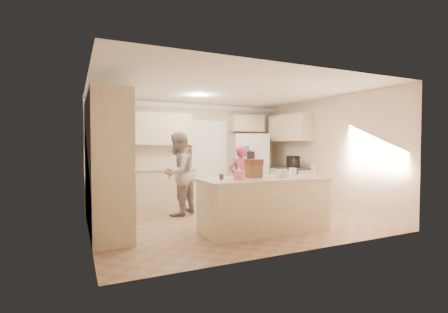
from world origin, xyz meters
name	(u,v)px	position (x,y,z in m)	size (l,w,h in m)	color
floor	(227,219)	(0.00, 0.00, -0.01)	(5.20, 4.60, 0.02)	#9F7F61
ceiling	(227,90)	(0.00, 0.00, 2.61)	(5.20, 4.60, 0.02)	white
wall_back	(190,152)	(0.00, 2.31, 1.30)	(5.20, 0.02, 2.60)	beige
wall_front	(299,159)	(0.00, -2.31, 1.30)	(5.20, 0.02, 2.60)	beige
wall_left	(87,157)	(-2.61, 0.00, 1.30)	(0.02, 4.60, 2.60)	beige
wall_right	(326,153)	(2.61, 0.00, 1.30)	(0.02, 4.60, 2.60)	beige
crown_back	(190,106)	(0.00, 2.26, 2.53)	(5.20, 0.08, 0.12)	white
pantry_bank	(106,163)	(-2.30, 0.20, 1.18)	(0.60, 2.60, 2.35)	beige
back_base_cab	(149,188)	(-1.15, 2.00, 0.44)	(2.20, 0.60, 0.88)	beige
back_countertop	(149,169)	(-1.15, 1.99, 0.90)	(2.24, 0.63, 0.04)	beige
back_upper_cab	(148,129)	(-1.15, 2.12, 1.90)	(2.20, 0.35, 0.80)	beige
doorway_opening	(209,161)	(0.55, 2.28, 1.05)	(0.90, 0.06, 2.10)	black
doorway_casing	(210,161)	(0.55, 2.24, 1.05)	(1.02, 0.03, 2.22)	white
wall_frame_upper	(191,143)	(0.02, 2.27, 1.55)	(0.15, 0.02, 0.20)	brown
wall_frame_lower	(191,153)	(0.02, 2.27, 1.28)	(0.15, 0.02, 0.20)	brown
refrigerator	(251,166)	(1.67, 1.94, 0.90)	(0.90, 0.70, 1.80)	white
fridge_seam	(258,167)	(1.67, 1.58, 0.90)	(0.01, 0.02, 1.78)	gray
fridge_dispenser	(251,158)	(1.45, 1.57, 1.15)	(0.22, 0.03, 0.35)	black
fridge_handle_l	(256,162)	(1.62, 1.57, 1.05)	(0.02, 0.02, 0.85)	silver
fridge_handle_r	(259,162)	(1.72, 1.57, 1.05)	(0.02, 0.02, 0.85)	silver
over_fridge_cab	(247,124)	(1.65, 2.12, 2.10)	(0.95, 0.35, 0.45)	beige
right_base_cab	(290,185)	(2.30, 1.00, 0.44)	(0.60, 1.20, 0.88)	beige
right_countertop	(290,168)	(2.29, 1.00, 0.90)	(0.63, 1.24, 0.04)	#2D2B28
right_upper_cab	(289,128)	(2.43, 1.20, 1.95)	(0.35, 1.50, 0.70)	beige
coffee_maker	(293,162)	(2.25, 0.80, 1.07)	(0.22, 0.28, 0.30)	black
island_base	(264,205)	(0.20, -1.10, 0.44)	(2.20, 0.90, 0.88)	beige
island_top	(264,179)	(0.20, -1.10, 0.90)	(2.28, 0.96, 0.05)	beige
utensil_crock	(293,172)	(0.85, -1.05, 1.00)	(0.13, 0.13, 0.15)	white
tissue_box	(239,175)	(-0.35, -1.20, 1.00)	(0.13, 0.13, 0.14)	#D9717D
tissue_plume	(239,169)	(-0.35, -1.20, 1.10)	(0.08, 0.08, 0.08)	white
dollhouse_body	(254,171)	(0.05, -1.00, 1.04)	(0.26, 0.18, 0.22)	brown
dollhouse_roof	(254,162)	(0.05, -1.00, 1.20)	(0.28, 0.20, 0.10)	#592D1E
jam_jar	(221,177)	(-0.60, -1.05, 0.97)	(0.07, 0.07, 0.09)	#59263F
greeting_card_a	(278,174)	(0.35, -1.30, 1.01)	(0.12, 0.01, 0.16)	white
greeting_card_b	(283,173)	(0.50, -1.25, 1.01)	(0.12, 0.01, 0.16)	silver
water_bottle	(313,170)	(1.15, -1.25, 1.04)	(0.07, 0.07, 0.24)	silver
shaker_salt	(295,172)	(1.02, -0.88, 0.97)	(0.05, 0.05, 0.09)	#3844B1
shaker_pepper	(298,172)	(1.09, -0.88, 0.97)	(0.05, 0.05, 0.09)	#3844B1
teen_boy	(178,174)	(-0.81, 0.72, 0.89)	(0.86, 0.67, 1.77)	gray
teen_girl	(240,178)	(0.60, 0.58, 0.74)	(0.54, 0.36, 1.49)	#9F344B
fridge_magnets	(258,167)	(1.67, 1.57, 0.90)	(0.76, 0.02, 1.44)	tan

